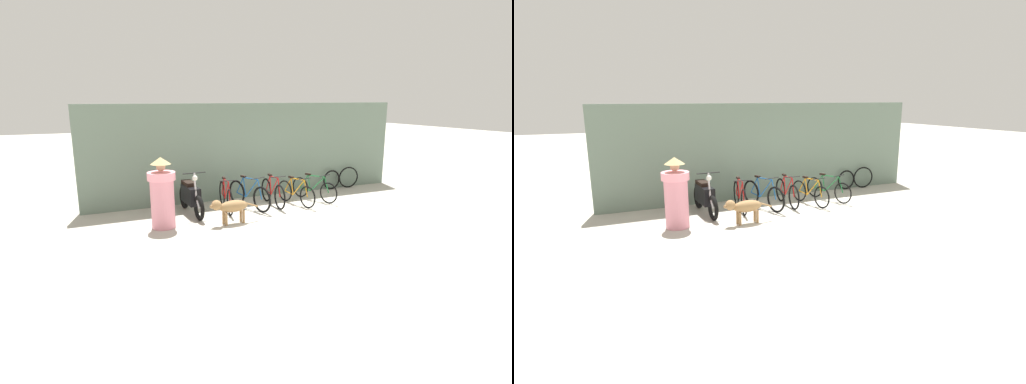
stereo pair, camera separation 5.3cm
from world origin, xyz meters
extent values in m
plane|color=#B7B2A5|center=(0.00, 0.00, 0.00)|extent=(60.00, 60.00, 0.00)
cube|color=slate|center=(0.00, 3.04, 1.39)|extent=(9.88, 0.20, 2.79)
torus|color=black|center=(-1.43, 1.35, 0.34)|extent=(0.14, 0.68, 0.68)
torus|color=black|center=(-1.26, 2.41, 0.34)|extent=(0.14, 0.68, 0.68)
cylinder|color=red|center=(-1.36, 1.76, 0.56)|extent=(0.11, 0.53, 0.57)
cylinder|color=red|center=(-1.32, 2.07, 0.55)|extent=(0.05, 0.14, 0.52)
cylinder|color=red|center=(-1.35, 1.82, 0.82)|extent=(0.12, 0.61, 0.06)
cylinder|color=red|center=(-1.29, 2.21, 0.32)|extent=(0.09, 0.40, 0.08)
cylinder|color=red|center=(-1.29, 2.27, 0.57)|extent=(0.08, 0.32, 0.48)
cylinder|color=red|center=(-1.41, 1.43, 0.59)|extent=(0.06, 0.19, 0.50)
cube|color=black|center=(-1.31, 2.12, 0.83)|extent=(0.10, 0.19, 0.05)
cylinder|color=black|center=(-1.40, 1.51, 0.88)|extent=(0.46, 0.09, 0.02)
torus|color=black|center=(-0.57, 1.27, 0.35)|extent=(0.24, 0.69, 0.70)
torus|color=black|center=(-0.86, 2.31, 0.35)|extent=(0.24, 0.69, 0.70)
cylinder|color=#1959A5|center=(-0.68, 1.67, 0.57)|extent=(0.17, 0.52, 0.58)
cylinder|color=#1959A5|center=(-0.76, 1.97, 0.56)|extent=(0.06, 0.14, 0.53)
cylinder|color=#1959A5|center=(-0.70, 1.72, 0.84)|extent=(0.19, 0.60, 0.06)
cylinder|color=#1959A5|center=(-0.80, 2.11, 0.32)|extent=(0.13, 0.40, 0.08)
cylinder|color=#1959A5|center=(-0.82, 2.16, 0.58)|extent=(0.11, 0.32, 0.48)
cylinder|color=#1959A5|center=(-0.59, 1.35, 0.60)|extent=(0.08, 0.19, 0.51)
cube|color=black|center=(-0.78, 2.02, 0.85)|extent=(0.12, 0.19, 0.05)
cylinder|color=black|center=(-0.61, 1.43, 0.89)|extent=(0.45, 0.15, 0.02)
torus|color=black|center=(-0.01, 1.33, 0.34)|extent=(0.09, 0.68, 0.68)
torus|color=black|center=(0.05, 2.28, 0.34)|extent=(0.09, 0.68, 0.68)
cylinder|color=red|center=(0.01, 1.70, 0.56)|extent=(0.06, 0.47, 0.56)
cylinder|color=red|center=(0.03, 1.97, 0.54)|extent=(0.04, 0.12, 0.51)
cylinder|color=red|center=(0.02, 1.74, 0.81)|extent=(0.06, 0.55, 0.06)
cylinder|color=red|center=(0.04, 2.10, 0.31)|extent=(0.05, 0.36, 0.08)
cylinder|color=red|center=(0.04, 2.15, 0.57)|extent=(0.04, 0.29, 0.47)
cylinder|color=red|center=(0.00, 1.40, 0.58)|extent=(0.04, 0.17, 0.50)
cube|color=black|center=(0.03, 2.02, 0.83)|extent=(0.08, 0.18, 0.05)
cylinder|color=black|center=(0.00, 1.47, 0.87)|extent=(0.46, 0.05, 0.02)
torus|color=black|center=(0.74, 1.14, 0.31)|extent=(0.16, 0.61, 0.61)
torus|color=black|center=(0.56, 2.09, 0.31)|extent=(0.16, 0.61, 0.61)
cylinder|color=orange|center=(0.67, 1.51, 0.51)|extent=(0.12, 0.47, 0.51)
cylinder|color=orange|center=(0.62, 1.78, 0.49)|extent=(0.05, 0.13, 0.47)
cylinder|color=orange|center=(0.66, 1.55, 0.74)|extent=(0.13, 0.55, 0.06)
cylinder|color=orange|center=(0.59, 1.91, 0.28)|extent=(0.10, 0.36, 0.07)
cylinder|color=orange|center=(0.58, 1.96, 0.51)|extent=(0.08, 0.29, 0.43)
cylinder|color=orange|center=(0.73, 1.21, 0.53)|extent=(0.06, 0.17, 0.45)
cube|color=black|center=(0.61, 1.83, 0.75)|extent=(0.10, 0.19, 0.05)
cylinder|color=black|center=(0.71, 1.28, 0.79)|extent=(0.46, 0.11, 0.02)
torus|color=black|center=(1.55, 1.32, 0.30)|extent=(0.23, 0.59, 0.61)
torus|color=black|center=(1.22, 2.33, 0.30)|extent=(0.23, 0.59, 0.61)
cylinder|color=#1E7238|center=(1.42, 1.71, 0.50)|extent=(0.19, 0.51, 0.51)
cylinder|color=#1E7238|center=(1.32, 2.00, 0.49)|extent=(0.07, 0.14, 0.46)
cylinder|color=#1E7238|center=(1.40, 1.76, 0.73)|extent=(0.22, 0.59, 0.06)
cylinder|color=#1E7238|center=(1.28, 2.14, 0.28)|extent=(0.15, 0.39, 0.07)
cylinder|color=#1E7238|center=(1.26, 2.19, 0.51)|extent=(0.13, 0.31, 0.43)
cylinder|color=#1E7238|center=(1.52, 1.40, 0.52)|extent=(0.08, 0.18, 0.45)
cube|color=black|center=(1.31, 2.05, 0.74)|extent=(0.12, 0.19, 0.05)
cylinder|color=black|center=(1.50, 1.47, 0.78)|extent=(0.44, 0.17, 0.02)
torus|color=black|center=(-2.27, 1.28, 0.31)|extent=(0.12, 0.63, 0.62)
torus|color=black|center=(-2.32, 2.53, 0.31)|extent=(0.12, 0.63, 0.62)
cube|color=black|center=(-2.29, 1.90, 0.51)|extent=(0.31, 0.88, 0.45)
cube|color=black|center=(-2.30, 2.06, 0.79)|extent=(0.26, 0.56, 0.10)
cylinder|color=silver|center=(-2.27, 1.51, 0.82)|extent=(0.06, 0.15, 0.63)
cylinder|color=silver|center=(-2.27, 1.37, 0.41)|extent=(0.05, 0.22, 0.23)
cylinder|color=black|center=(-2.28, 1.56, 1.14)|extent=(0.58, 0.05, 0.03)
sphere|color=silver|center=(-2.28, 1.53, 1.02)|extent=(0.15, 0.15, 0.14)
ellipsoid|color=#997247|center=(-1.59, 0.70, 0.43)|extent=(0.75, 0.33, 0.29)
cylinder|color=#997247|center=(-1.81, 0.61, 0.16)|extent=(0.07, 0.07, 0.32)
cylinder|color=#997247|center=(-1.82, 0.76, 0.16)|extent=(0.07, 0.07, 0.32)
cylinder|color=#997247|center=(-1.35, 0.63, 0.16)|extent=(0.07, 0.07, 0.32)
cylinder|color=#997247|center=(-1.36, 0.79, 0.16)|extent=(0.07, 0.07, 0.32)
sphere|color=#997247|center=(-2.02, 0.67, 0.51)|extent=(0.26, 0.26, 0.24)
ellipsoid|color=#997247|center=(-2.12, 0.67, 0.49)|extent=(0.14, 0.10, 0.09)
cylinder|color=#997247|center=(-1.09, 0.73, 0.40)|extent=(0.31, 0.06, 0.15)
cylinder|color=pink|center=(-3.17, 1.09, 0.65)|extent=(0.59, 0.59, 1.31)
cylinder|color=#FFA0B2|center=(-3.17, 1.09, 1.22)|extent=(0.70, 0.70, 0.18)
sphere|color=tan|center=(-3.17, 1.09, 1.43)|extent=(0.23, 0.23, 0.21)
cone|color=tan|center=(-3.17, 1.09, 1.57)|extent=(0.50, 0.50, 0.16)
torus|color=black|center=(3.35, 2.78, 0.35)|extent=(0.70, 0.15, 0.70)
torus|color=black|center=(2.68, 2.79, 0.32)|extent=(0.64, 0.06, 0.64)
camera|label=1|loc=(-4.89, -7.85, 2.93)|focal=28.00mm
camera|label=2|loc=(-4.84, -7.87, 2.93)|focal=28.00mm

